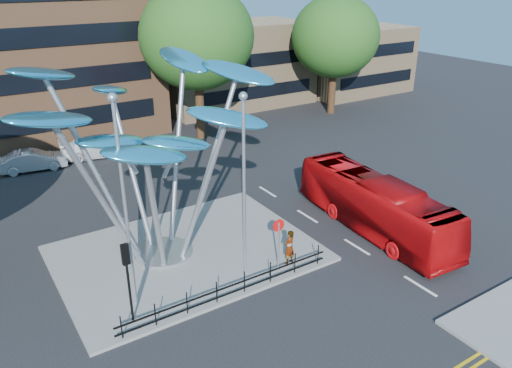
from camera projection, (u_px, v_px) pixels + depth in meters
ground at (273, 313)px, 20.28m from camera, size 120.00×120.00×0.00m
traffic_island at (187, 253)px, 24.37m from camera, size 12.00×9.00×0.15m
low_building_near at (234, 65)px, 49.75m from camera, size 15.00×8.00×8.00m
low_building_far at (352, 60)px, 55.38m from camera, size 12.00×8.00×7.00m
tree_right at (197, 37)px, 37.99m from camera, size 8.80×8.80×12.11m
tree_far at (335, 37)px, 45.34m from camera, size 8.00×8.00×10.81m
leaf_sculpture at (149, 119)px, 21.65m from camera, size 12.72×9.54×9.51m
street_lamp_left at (123, 188)px, 18.60m from camera, size 0.36×0.36×8.80m
street_lamp_right at (244, 171)px, 20.81m from camera, size 0.36×0.36×8.30m
traffic_light_island at (127, 267)px, 18.67m from camera, size 0.28×0.18×3.42m
no_entry_sign_island at (279, 235)px, 22.49m from camera, size 0.60×0.10×2.45m
pedestrian_railing_front at (231, 289)px, 20.87m from camera, size 10.00×0.06×1.00m
red_bus at (375, 205)px, 26.19m from camera, size 3.26×10.63×2.92m
pedestrian at (289, 247)px, 23.11m from camera, size 0.71×0.56×1.70m
parked_car_mid at (33, 160)px, 34.28m from camera, size 4.51×2.11×1.43m
parked_car_right at (97, 147)px, 36.74m from camera, size 5.43×2.82×1.50m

